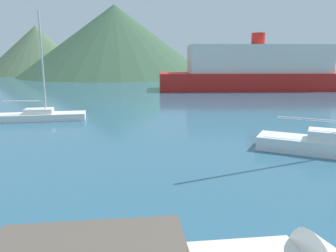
% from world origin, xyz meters
% --- Properties ---
extents(sailboat_inner, '(6.44, 4.28, 10.02)m').
position_xyz_m(sailboat_inner, '(6.97, 13.43, 0.48)').
color(sailboat_inner, white).
rests_on(sailboat_inner, ground_plane).
extents(sailboat_middle, '(6.51, 2.77, 7.47)m').
position_xyz_m(sailboat_middle, '(-9.54, 21.78, 0.37)').
color(sailboat_middle, white).
rests_on(sailboat_middle, ground_plane).
extents(ferry_distant, '(27.19, 8.26, 7.68)m').
position_xyz_m(ferry_distant, '(11.90, 45.13, 2.68)').
color(ferry_distant, red).
rests_on(ferry_distant, ground_plane).
extents(hill_west, '(27.38, 27.38, 12.61)m').
position_xyz_m(hill_west, '(-35.09, 87.64, 6.30)').
color(hill_west, '#4C6647').
rests_on(hill_west, ground_plane).
extents(hill_central, '(45.71, 45.71, 16.85)m').
position_xyz_m(hill_central, '(-13.25, 80.76, 8.43)').
color(hill_central, '#38563D').
rests_on(hill_central, ground_plane).
extents(hill_east, '(34.43, 34.43, 7.60)m').
position_xyz_m(hill_east, '(34.08, 92.69, 3.80)').
color(hill_east, '#4C6647').
rests_on(hill_east, ground_plane).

